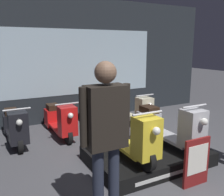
# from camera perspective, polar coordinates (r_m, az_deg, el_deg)

# --- Properties ---
(ground_plane) EXTENTS (30.00, 30.00, 0.00)m
(ground_plane) POSITION_cam_1_polar(r_m,az_deg,el_deg) (3.72, 13.95, -20.66)
(ground_plane) COLOR #4C4C51
(shop_wall_back) EXTENTS (8.52, 0.09, 3.20)m
(shop_wall_back) POSITION_cam_1_polar(r_m,az_deg,el_deg) (6.70, -9.09, 8.47)
(shop_wall_back) COLOR #23282D
(shop_wall_back) RESTS_ON ground_plane
(display_platform) EXTENTS (1.96, 1.37, 0.23)m
(display_platform) POSITION_cam_1_polar(r_m,az_deg,el_deg) (4.47, 7.96, -12.89)
(display_platform) COLOR black
(display_platform) RESTS_ON ground_plane
(scooter_display_left) EXTENTS (0.48, 1.62, 0.86)m
(scooter_display_left) POSITION_cam_1_polar(r_m,az_deg,el_deg) (4.06, 3.11, -8.34)
(scooter_display_left) COLOR black
(scooter_display_left) RESTS_ON display_platform
(scooter_display_right) EXTENTS (0.48, 1.62, 0.86)m
(scooter_display_right) POSITION_cam_1_polar(r_m,az_deg,el_deg) (4.56, 12.72, -6.36)
(scooter_display_right) COLOR black
(scooter_display_right) RESTS_ON display_platform
(scooter_backrow_0) EXTENTS (0.48, 1.62, 0.86)m
(scooter_backrow_0) POSITION_cam_1_polar(r_m,az_deg,el_deg) (5.55, -21.31, -6.07)
(scooter_backrow_0) COLOR black
(scooter_backrow_0) RESTS_ON ground_plane
(scooter_backrow_1) EXTENTS (0.48, 1.62, 0.86)m
(scooter_backrow_1) POSITION_cam_1_polar(r_m,az_deg,el_deg) (5.72, -11.86, -4.98)
(scooter_backrow_1) COLOR black
(scooter_backrow_1) RESTS_ON ground_plane
(scooter_backrow_2) EXTENTS (0.48, 1.62, 0.86)m
(scooter_backrow_2) POSITION_cam_1_polar(r_m,az_deg,el_deg) (6.03, -3.19, -3.85)
(scooter_backrow_2) COLOR black
(scooter_backrow_2) RESTS_ON ground_plane
(scooter_backrow_3) EXTENTS (0.48, 1.62, 0.86)m
(scooter_backrow_3) POSITION_cam_1_polar(r_m,az_deg,el_deg) (6.46, 4.45, -2.79)
(scooter_backrow_3) COLOR black
(scooter_backrow_3) RESTS_ON ground_plane
(person_left_browsing) EXTENTS (0.60, 0.25, 1.83)m
(person_left_browsing) POSITION_cam_1_polar(r_m,az_deg,el_deg) (2.76, -1.43, -6.89)
(person_left_browsing) COLOR #232838
(person_left_browsing) RESTS_ON ground_plane
(price_sign_board) EXTENTS (0.45, 0.04, 0.71)m
(price_sign_board) POSITION_cam_1_polar(r_m,az_deg,el_deg) (3.84, 18.76, -13.71)
(price_sign_board) COLOR maroon
(price_sign_board) RESTS_ON ground_plane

